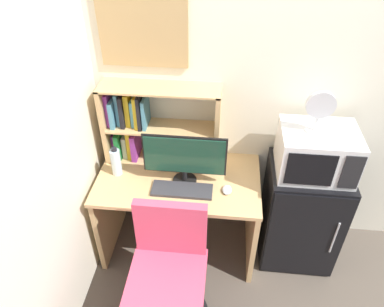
% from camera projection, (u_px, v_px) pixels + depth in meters
% --- Properties ---
extents(desk, '(1.15, 0.66, 0.74)m').
position_uv_depth(desk, '(179.00, 201.00, 2.71)').
color(desk, tan).
rests_on(desk, ground_plane).
extents(hutch_bookshelf, '(0.83, 0.23, 0.59)m').
position_uv_depth(hutch_bookshelf, '(143.00, 121.00, 2.58)').
color(hutch_bookshelf, tan).
rests_on(hutch_bookshelf, desk).
extents(monitor, '(0.56, 0.16, 0.38)m').
position_uv_depth(monitor, '(184.00, 157.00, 2.41)').
color(monitor, black).
rests_on(monitor, desk).
extents(keyboard, '(0.41, 0.15, 0.02)m').
position_uv_depth(keyboard, '(182.00, 190.00, 2.45)').
color(keyboard, '#333338').
rests_on(keyboard, desk).
extents(computer_mouse, '(0.06, 0.10, 0.03)m').
position_uv_depth(computer_mouse, '(227.00, 190.00, 2.45)').
color(computer_mouse, silver).
rests_on(computer_mouse, desk).
extents(water_bottle, '(0.07, 0.07, 0.22)m').
position_uv_depth(water_bottle, '(116.00, 162.00, 2.54)').
color(water_bottle, silver).
rests_on(water_bottle, desk).
extents(mini_fridge, '(0.54, 0.50, 0.85)m').
position_uv_depth(mini_fridge, '(300.00, 213.00, 2.72)').
color(mini_fridge, black).
rests_on(mini_fridge, ground_plane).
extents(microwave, '(0.49, 0.39, 0.31)m').
position_uv_depth(microwave, '(316.00, 152.00, 2.37)').
color(microwave, silver).
rests_on(microwave, mini_fridge).
extents(desk_fan, '(0.18, 0.11, 0.28)m').
position_uv_depth(desk_fan, '(320.00, 109.00, 2.18)').
color(desk_fan, silver).
rests_on(desk_fan, microwave).
extents(desk_chair, '(0.55, 0.55, 0.90)m').
position_uv_depth(desk_chair, '(169.00, 278.00, 2.33)').
color(desk_chair, black).
rests_on(desk_chair, ground_plane).
extents(wall_corkboard, '(0.57, 0.02, 0.47)m').
position_uv_depth(wall_corkboard, '(143.00, 31.00, 2.27)').
color(wall_corkboard, tan).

